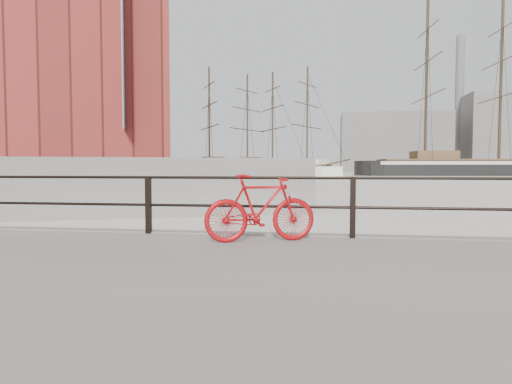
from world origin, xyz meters
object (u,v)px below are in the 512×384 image
at_px(schooner_mid, 276,176).
at_px(workboat_far, 87,180).
at_px(barque_black, 498,176).
at_px(schooner_left, 242,176).
at_px(workboat_near, 77,183).
at_px(bicycle, 260,208).

bearing_deg(schooner_mid, workboat_far, -96.40).
bearing_deg(barque_black, schooner_left, -174.14).
relative_size(schooner_left, workboat_far, 2.16).
distance_m(schooner_left, workboat_far, 31.80).
bearing_deg(workboat_near, schooner_mid, 63.47).
bearing_deg(workboat_near, barque_black, 33.40).
height_order(bicycle, workboat_far, workboat_far).
bearing_deg(schooner_left, bicycle, -108.52).
bearing_deg(barque_black, schooner_mid, -178.64).
height_order(workboat_near, workboat_far, same).
height_order(bicycle, schooner_mid, schooner_mid).
xyz_separation_m(schooner_mid, workboat_near, (-13.91, -44.63, 0.00)).
relative_size(bicycle, schooner_left, 0.07).
distance_m(bicycle, schooner_left, 74.15).
relative_size(workboat_near, workboat_far, 0.93).
xyz_separation_m(schooner_left, workboat_near, (-8.28, -40.12, 0.00)).
bearing_deg(workboat_far, bicycle, -71.20).
bearing_deg(workboat_far, schooner_left, 51.70).
bearing_deg(workboat_far, schooner_mid, 46.96).
bearing_deg(barque_black, bicycle, -117.66).
distance_m(barque_black, workboat_far, 71.21).
relative_size(barque_black, schooner_mid, 2.10).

